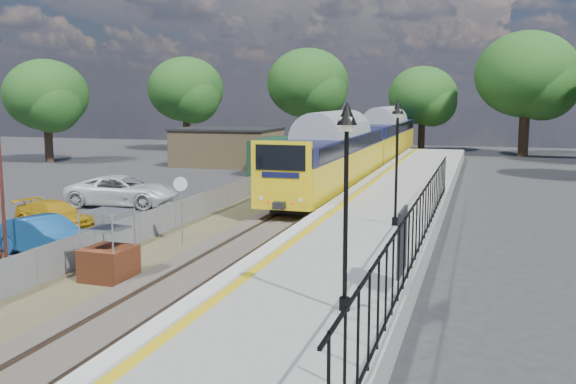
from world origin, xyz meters
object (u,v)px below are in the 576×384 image
at_px(train, 365,142).
at_px(brick_plinth, 108,247).
at_px(victorian_lamp_north, 397,133).
at_px(speed_sign, 181,200).
at_px(victorian_lamp_south, 346,158).
at_px(car_yellow, 54,215).
at_px(car_white, 123,191).
at_px(car_blue, 46,236).

distance_m(train, brick_plinth, 30.10).
distance_m(victorian_lamp_north, brick_plinth, 10.85).
height_order(victorian_lamp_north, speed_sign, victorian_lamp_north).
distance_m(victorian_lamp_south, victorian_lamp_north, 10.00).
height_order(victorian_lamp_north, brick_plinth, victorian_lamp_north).
bearing_deg(car_yellow, victorian_lamp_south, -106.50).
bearing_deg(victorian_lamp_south, train, 99.42).
xyz_separation_m(car_yellow, car_white, (-0.25, 5.93, 0.20)).
relative_size(victorian_lamp_south, brick_plinth, 2.06).
distance_m(victorian_lamp_north, car_blue, 13.16).
height_order(victorian_lamp_south, train, victorian_lamp_south).
height_order(victorian_lamp_south, speed_sign, victorian_lamp_south).
bearing_deg(car_blue, car_yellow, 48.96).
distance_m(speed_sign, car_blue, 4.96).
bearing_deg(victorian_lamp_south, brick_plinth, 158.28).
height_order(train, speed_sign, train).
height_order(train, brick_plinth, train).
distance_m(victorian_lamp_north, train, 23.84).
xyz_separation_m(victorian_lamp_south, car_yellow, (-14.78, 9.63, -3.71)).
relative_size(victorian_lamp_north, car_blue, 1.10).
distance_m(brick_plinth, car_white, 14.23).
height_order(brick_plinth, car_blue, brick_plinth).
bearing_deg(brick_plinth, speed_sign, 90.00).
relative_size(victorian_lamp_south, victorian_lamp_north, 1.00).
xyz_separation_m(brick_plinth, car_blue, (-4.01, 2.26, -0.38)).
xyz_separation_m(victorian_lamp_south, train, (-5.50, 33.16, -1.96)).
relative_size(car_blue, car_white, 0.74).
distance_m(train, car_blue, 28.51).
xyz_separation_m(brick_plinth, car_yellow, (-6.78, 6.44, -0.48)).
bearing_deg(car_yellow, train, -4.94).
bearing_deg(train, speed_sign, -95.71).
distance_m(brick_plinth, speed_sign, 5.02).
xyz_separation_m(victorian_lamp_north, car_white, (-14.83, 5.56, -3.51)).
bearing_deg(train, car_yellow, -111.52).
bearing_deg(speed_sign, victorian_lamp_south, -62.79).
bearing_deg(victorian_lamp_south, speed_sign, 134.44).
bearing_deg(car_white, victorian_lamp_north, -117.30).
xyz_separation_m(victorian_lamp_north, car_yellow, (-14.58, -0.37, -3.71)).
bearing_deg(victorian_lamp_north, car_blue, -158.93).
xyz_separation_m(brick_plinth, speed_sign, (0.00, 4.97, 0.71)).
xyz_separation_m(train, car_blue, (-6.51, -27.71, -1.65)).
bearing_deg(speed_sign, car_blue, -163.18).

